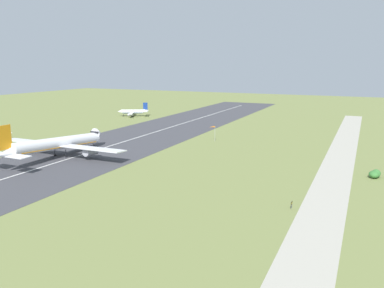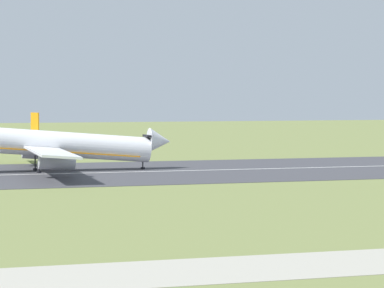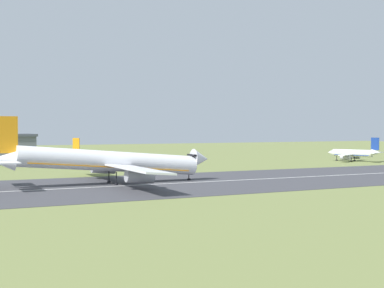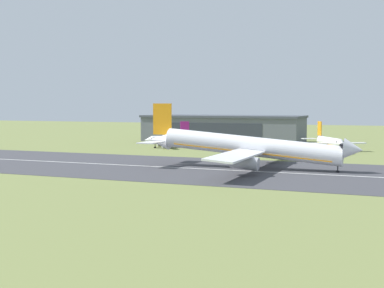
# 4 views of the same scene
# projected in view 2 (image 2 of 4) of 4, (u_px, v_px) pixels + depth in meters

# --- Properties ---
(ground_plane) EXTENTS (716.52, 716.52, 0.00)m
(ground_plane) POSITION_uv_depth(u_px,v_px,m) (81.00, 223.00, 100.25)
(ground_plane) COLOR olive
(runway_strip) EXTENTS (476.52, 49.44, 0.06)m
(runway_strip) POSITION_uv_depth(u_px,v_px,m) (26.00, 175.00, 160.59)
(runway_strip) COLOR #3D3D42
(runway_strip) RESTS_ON ground_plane
(runway_centreline) EXTENTS (428.87, 0.70, 0.01)m
(runway_centreline) POSITION_uv_depth(u_px,v_px,m) (26.00, 174.00, 160.59)
(runway_centreline) COLOR silver
(runway_centreline) RESTS_ON runway_strip
(taxiway_road) EXTENTS (357.39, 10.73, 0.05)m
(taxiway_road) POSITION_uv_depth(u_px,v_px,m) (139.00, 274.00, 71.72)
(taxiway_road) COLOR #A8A393
(taxiway_road) RESTS_ON ground_plane
(airplane_landing) EXTENTS (53.16, 56.61, 15.68)m
(airplane_landing) POSITION_uv_depth(u_px,v_px,m) (33.00, 144.00, 165.92)
(airplane_landing) COLOR white
(airplane_landing) RESTS_ON ground_plane
(airplane_parked_west) EXTENTS (22.07, 22.26, 9.66)m
(airplane_parked_west) POSITION_uv_depth(u_px,v_px,m) (57.00, 140.00, 221.56)
(airplane_parked_west) COLOR white
(airplane_parked_west) RESTS_ON ground_plane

